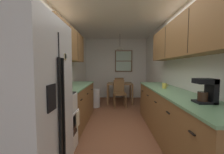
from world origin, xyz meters
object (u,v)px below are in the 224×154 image
Objects in this scene: stove_range at (52,124)px; coffee_maker at (207,90)px; trash_bin at (95,98)px; storage_canister at (64,85)px; mug_by_coffeemaker at (164,86)px; dining_chair_far at (119,87)px; dining_chair_near at (119,92)px; refrigerator at (23,112)px; dining_table at (120,86)px; microwave_over_range at (42,46)px.

coffee_maker reaches higher than stove_range.
trash_bin is 2.13m from storage_canister.
mug_by_coffeemaker is at bearing 6.05° from storage_canister.
storage_canister is (-1.12, -3.19, 0.50)m from dining_chair_far.
dining_chair_near is 0.83m from trash_bin.
dining_table is at bearing 74.69° from refrigerator.
stove_range is 2.59m from trash_bin.
storage_canister reaches higher than dining_table.
dining_chair_far is at bearing 73.50° from stove_range.
stove_range is 1.87× the size of microwave_over_range.
coffee_maker is at bearing 10.40° from refrigerator.
dining_table is at bearing -88.32° from dining_chair_far.
refrigerator is at bearing -107.28° from dining_chair_near.
stove_range is at bearing -157.93° from mug_by_coffeemaker.
storage_canister is (0.11, 0.58, -0.64)m from microwave_over_range.
stove_range is at bearing -106.50° from dining_chair_far.
microwave_over_range is 3.10m from dining_chair_near.
microwave_over_range reaches higher than mug_by_coffeemaker.
coffee_maker is at bearing -59.20° from trash_bin.
dining_chair_near is at bearing 65.09° from microwave_over_range.
mug_by_coffeemaker reaches higher than dining_chair_far.
refrigerator is 1.32m from storage_canister.
dining_chair_near and dining_chair_far have the same top height.
microwave_over_range reaches higher than stove_range.
trash_bin is 2.04× the size of coffee_maker.
dining_chair_far is at bearing 71.92° from microwave_over_range.
dining_chair_far is (1.12, 3.77, 0.03)m from stove_range.
mug_by_coffeemaker is (2.06, 0.79, -0.68)m from microwave_over_range.
storage_canister is at bearing -113.60° from dining_table.
microwave_over_range is 2.93m from trash_bin.
stove_range is 2.16m from mug_by_coffeemaker.
stove_range is 1.17m from microwave_over_range.
microwave_over_range is (-0.11, 0.00, 1.16)m from stove_range.
dining_chair_near is (1.21, 2.61, -1.13)m from microwave_over_range.
trash_bin is at bearing -143.48° from dining_table.
dining_chair_far is (0.02, 1.16, 0.00)m from dining_chair_near.
dining_table is at bearing 86.72° from dining_chair_near.
dining_table is 3.18× the size of coffee_maker.
refrigerator is 4.64m from dining_chair_far.
mug_by_coffeemaker is at bearing 20.97° from microwave_over_range.
microwave_over_range is at bearing -159.03° from mug_by_coffeemaker.
dining_table is 1.09m from trash_bin.
refrigerator is at bearing -87.13° from storage_canister.
stove_range is at bearing -96.53° from trash_bin.
refrigerator is at bearing -169.60° from coffee_maker.
dining_table is at bearing 36.52° from trash_bin.
trash_bin is (-0.84, -0.62, -0.32)m from dining_table.
coffee_maker is at bearing -24.85° from storage_canister.
dining_chair_far is 1.47m from trash_bin.
mug_by_coffeemaker is at bearing -47.06° from trash_bin.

